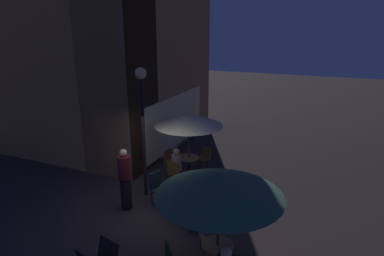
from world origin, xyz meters
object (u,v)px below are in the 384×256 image
object	(u,v)px
cafe_chair_5	(175,171)
patron_seated_3	(191,203)
cafe_chair_3	(205,156)
patron_seated_2	(177,164)
cafe_table_1	(189,163)
cafe_chair_4	(170,159)
cafe_chair_1	(209,231)
cafe_chair_6	(157,186)
patio_umbrella_0	(219,185)
patio_umbrella_1	(189,120)
patron_seated_1	(210,227)
cafe_table_0	(217,255)
cafe_chair_7	(193,212)
cafe_table_2	(178,200)
street_lamp_near_corner	(142,108)
patron_standing_4	(125,179)

from	to	relation	value
cafe_chair_5	patron_seated_3	distance (m)	2.31
cafe_chair_3	patron_seated_2	size ratio (longest dim) A/B	0.68
cafe_table_1	patron_seated_2	bearing A→B (deg)	171.31
cafe_chair_4	patron_seated_3	distance (m)	3.41
cafe_table_1	cafe_chair_1	size ratio (longest dim) A/B	0.83
cafe_chair_1	patron_seated_3	distance (m)	1.01
patron_seated_3	cafe_chair_6	bearing A→B (deg)	7.39
patio_umbrella_0	patio_umbrella_1	distance (m)	4.71
patio_umbrella_0	patron_seated_3	xyz separation A→B (m)	(1.38, 1.18, -1.40)
patron_seated_1	cafe_chair_1	bearing A→B (deg)	-180.00
cafe_table_0	cafe_chair_7	distance (m)	1.68
cafe_table_2	cafe_chair_1	size ratio (longest dim) A/B	0.81
cafe_chair_3	cafe_chair_7	xyz separation A→B (m)	(-3.53, -1.05, -0.00)
patron_seated_1	patron_seated_2	distance (m)	3.53
patio_umbrella_0	patron_seated_1	size ratio (longest dim) A/B	1.91
street_lamp_near_corner	cafe_chair_7	distance (m)	3.22
patio_umbrella_0	patio_umbrella_1	xyz separation A→B (m)	(4.06, 2.40, -0.05)
patron_seated_1	patron_standing_4	world-z (taller)	patron_standing_4
cafe_chair_6	patron_standing_4	xyz separation A→B (m)	(-0.54, 0.70, 0.31)
cafe_chair_3	patio_umbrella_0	bearing A→B (deg)	44.00
cafe_table_0	cafe_chair_1	distance (m)	0.83
cafe_table_2	cafe_chair_7	xyz separation A→B (m)	(-0.46, -0.65, 0.05)
patio_umbrella_0	patron_seated_3	bearing A→B (deg)	40.47
cafe_chair_5	cafe_chair_7	world-z (taller)	cafe_chair_5
patio_umbrella_1	patron_seated_3	size ratio (longest dim) A/B	1.80
cafe_chair_3	cafe_chair_4	world-z (taller)	cafe_chair_3
patron_seated_2	street_lamp_near_corner	bearing A→B (deg)	155.70
cafe_chair_6	patron_seated_2	bearing A→B (deg)	111.71
patron_seated_2	patron_seated_3	size ratio (longest dim) A/B	1.03
street_lamp_near_corner	cafe_table_2	world-z (taller)	street_lamp_near_corner
patron_standing_4	cafe_table_1	bearing A→B (deg)	44.92
patron_seated_3	cafe_table_0	bearing A→B (deg)	165.74
cafe_chair_4	patio_umbrella_1	bearing A→B (deg)	-0.00
cafe_chair_5	cafe_chair_7	xyz separation A→B (m)	(-1.95, -1.46, -0.00)
cafe_chair_5	cafe_chair_6	xyz separation A→B (m)	(-1.16, -0.01, 0.05)
street_lamp_near_corner	cafe_chair_1	xyz separation A→B (m)	(-1.74, -2.68, -2.21)
cafe_chair_5	cafe_chair_6	world-z (taller)	cafe_chair_6
street_lamp_near_corner	cafe_chair_4	bearing A→B (deg)	1.44
cafe_chair_1	cafe_table_2	bearing A→B (deg)	-161.65
street_lamp_near_corner	patron_seated_3	world-z (taller)	street_lamp_near_corner
patio_umbrella_0	patio_umbrella_1	size ratio (longest dim) A/B	1.08
patio_umbrella_1	cafe_chair_5	world-z (taller)	patio_umbrella_1
street_lamp_near_corner	cafe_chair_3	xyz separation A→B (m)	(2.39, -1.01, -2.21)
cafe_table_0	cafe_chair_4	bearing A→B (deg)	37.35
cafe_table_0	patron_standing_4	world-z (taller)	patron_standing_4
cafe_chair_5	patron_standing_4	size ratio (longest dim) A/B	0.51
cafe_chair_7	patron_seated_3	size ratio (longest dim) A/B	0.70
street_lamp_near_corner	patio_umbrella_0	bearing A→B (deg)	-128.06
patron_seated_3	cafe_chair_7	bearing A→B (deg)	-180.00
patio_umbrella_1	cafe_table_2	bearing A→B (deg)	-163.43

